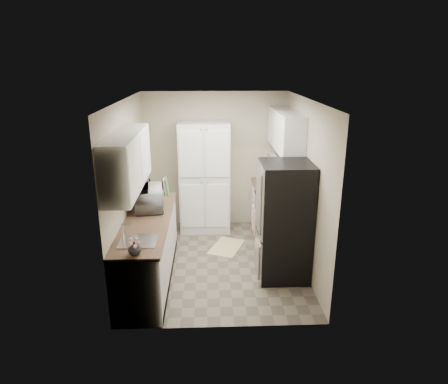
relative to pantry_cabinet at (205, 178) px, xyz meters
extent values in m
plane|color=#665B4C|center=(0.20, -1.32, -1.00)|extent=(3.20, 3.20, 0.00)
cube|color=#B3AB91|center=(0.20, 0.28, 0.25)|extent=(2.60, 0.04, 2.50)
cube|color=#B3AB91|center=(0.20, -2.92, 0.25)|extent=(2.60, 0.04, 2.50)
cube|color=#B3AB91|center=(-1.10, -1.32, 0.25)|extent=(0.04, 3.20, 2.50)
cube|color=#B3AB91|center=(1.50, -1.32, 0.25)|extent=(0.04, 3.20, 2.50)
cube|color=white|center=(0.20, -1.32, 1.50)|extent=(2.60, 3.20, 0.04)
cube|color=silver|center=(-0.93, -2.07, 0.83)|extent=(0.33, 1.60, 0.70)
cube|color=silver|center=(1.33, -0.50, 0.89)|extent=(0.33, 1.55, 0.58)
cube|color=#99999E|center=(1.27, -0.93, 0.52)|extent=(0.45, 0.76, 0.13)
cube|color=#B7B7BC|center=(-0.79, -2.47, -0.07)|extent=(0.45, 0.40, 0.02)
cube|color=brown|center=(-1.09, -1.12, 0.18)|extent=(0.02, 0.22, 0.22)
cube|color=silver|center=(0.00, 0.00, 0.00)|extent=(0.90, 0.55, 2.00)
cube|color=silver|center=(-0.79, -1.75, -0.56)|extent=(0.60, 2.30, 0.88)
cube|color=brown|center=(-0.79, -1.75, -0.10)|extent=(0.63, 2.33, 0.04)
cube|color=silver|center=(1.19, -0.12, -0.56)|extent=(0.60, 0.80, 0.88)
cube|color=brown|center=(1.19, -0.12, -0.10)|extent=(0.63, 0.83, 0.04)
cube|color=#B7B7BC|center=(1.17, -0.93, -0.55)|extent=(0.64, 0.76, 0.90)
cube|color=black|center=(1.17, -0.93, -0.08)|extent=(0.66, 0.78, 0.03)
cube|color=black|center=(1.46, -0.93, 0.02)|extent=(0.06, 0.76, 0.22)
cube|color=tan|center=(0.80, -1.06, -0.45)|extent=(0.01, 0.16, 0.42)
cube|color=beige|center=(0.80, -0.83, -0.45)|extent=(0.01, 0.16, 0.42)
cube|color=#B7B7BC|center=(1.14, -1.73, -0.15)|extent=(0.70, 0.72, 1.70)
imported|color=#AEAFB3|center=(-0.80, -1.34, 0.09)|extent=(0.48, 0.65, 0.33)
cylinder|color=black|center=(-0.86, -0.87, 0.07)|extent=(0.08, 0.08, 0.30)
imported|color=silver|center=(-0.77, -2.80, 0.00)|extent=(0.20, 0.20, 0.16)
cube|color=#499C41|center=(-0.61, -0.64, 0.06)|extent=(0.03, 0.22, 0.28)
cube|color=#A7A7AB|center=(1.29, -0.07, 0.03)|extent=(0.36, 0.42, 0.22)
cube|color=#D4CD89|center=(0.36, -0.79, -0.99)|extent=(0.68, 0.83, 0.01)
camera|label=1|loc=(0.08, -6.91, 2.02)|focal=32.00mm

